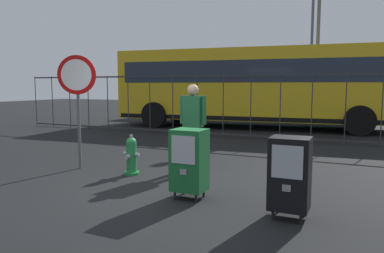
{
  "coord_description": "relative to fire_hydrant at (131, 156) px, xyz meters",
  "views": [
    {
      "loc": [
        3.11,
        -4.92,
        1.65
      ],
      "look_at": [
        0.3,
        1.2,
        0.9
      ],
      "focal_mm": 34.73,
      "sensor_mm": 36.0,
      "label": 1
    }
  ],
  "objects": [
    {
      "name": "street_light_near_left",
      "position": [
        1.32,
        14.77,
        4.4
      ],
      "size": [
        0.32,
        0.32,
        8.35
      ],
      "color": "#4C4F54",
      "rests_on": "ground_plane"
    },
    {
      "name": "bus_near",
      "position": [
        0.02,
        8.44,
        1.36
      ],
      "size": [
        10.7,
        3.61,
        3.0
      ],
      "rotation": [
        0.0,
        0.0,
        0.1
      ],
      "color": "gold",
      "rests_on": "ground_plane"
    },
    {
      "name": "newspaper_box_primary",
      "position": [
        1.59,
        -0.87,
        0.22
      ],
      "size": [
        0.48,
        0.42,
        1.02
      ],
      "color": "black",
      "rests_on": "ground_plane"
    },
    {
      "name": "stop_sign",
      "position": [
        -1.22,
        -0.01,
        1.25
      ],
      "size": [
        0.71,
        0.31,
        2.23
      ],
      "color": "#4C4F54",
      "rests_on": "ground_plane"
    },
    {
      "name": "fence_barrier",
      "position": [
        0.73,
        5.44,
        0.67
      ],
      "size": [
        18.03,
        0.04,
        2.0
      ],
      "color": "#2D2D33",
      "rests_on": "ground_plane"
    },
    {
      "name": "fire_hydrant",
      "position": [
        0.0,
        0.0,
        0.0
      ],
      "size": [
        0.33,
        0.32,
        0.75
      ],
      "color": "#1E7238",
      "rests_on": "ground_plane"
    },
    {
      "name": "street_light_near_right",
      "position": [
        2.08,
        10.52,
        3.6
      ],
      "size": [
        0.32,
        0.32,
        6.78
      ],
      "color": "#4C4F54",
      "rests_on": "ground_plane"
    },
    {
      "name": "newspaper_box_secondary",
      "position": [
        3.07,
        -1.1,
        0.22
      ],
      "size": [
        0.48,
        0.42,
        1.02
      ],
      "color": "black",
      "rests_on": "ground_plane"
    },
    {
      "name": "pedestrian",
      "position": [
        0.89,
        0.8,
        0.6
      ],
      "size": [
        0.55,
        0.22,
        1.67
      ],
      "color": "black",
      "rests_on": "ground_plane"
    },
    {
      "name": "ground_plane",
      "position": [
        0.73,
        -0.76,
        -0.35
      ],
      "size": [
        60.0,
        60.0,
        0.0
      ],
      "primitive_type": "plane",
      "color": "black"
    },
    {
      "name": "bus_far",
      "position": [
        -0.72,
        13.43,
        1.36
      ],
      "size": [
        10.62,
        3.23,
        3.0
      ],
      "rotation": [
        0.0,
        0.0,
        -0.05
      ],
      "color": "#19519E",
      "rests_on": "ground_plane"
    }
  ]
}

